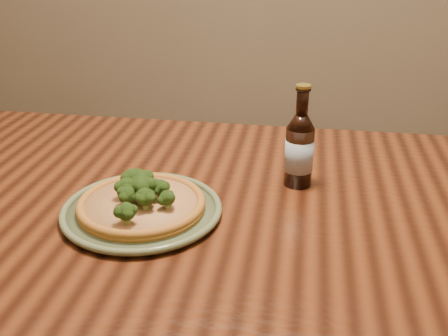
# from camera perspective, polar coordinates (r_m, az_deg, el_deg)

# --- Properties ---
(table) EXTENTS (1.60, 0.90, 0.75)m
(table) POSITION_cam_1_polar(r_m,az_deg,el_deg) (1.15, -3.42, -7.14)
(table) COLOR #4E2310
(table) RESTS_ON ground
(plate) EXTENTS (0.32, 0.32, 0.02)m
(plate) POSITION_cam_1_polar(r_m,az_deg,el_deg) (1.04, -8.92, -4.54)
(plate) COLOR #5E6B4A
(plate) RESTS_ON table
(pizza) EXTENTS (0.25, 0.25, 0.07)m
(pizza) POSITION_cam_1_polar(r_m,az_deg,el_deg) (1.03, -8.99, -3.65)
(pizza) COLOR #AC6D26
(pizza) RESTS_ON plate
(beer_bottle) EXTENTS (0.06, 0.06, 0.22)m
(beer_bottle) POSITION_cam_1_polar(r_m,az_deg,el_deg) (1.13, 8.20, 2.05)
(beer_bottle) COLOR black
(beer_bottle) RESTS_ON table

